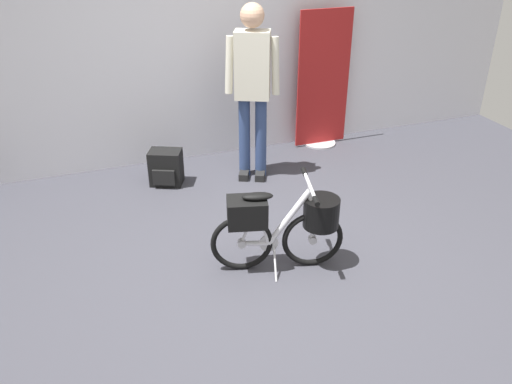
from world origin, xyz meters
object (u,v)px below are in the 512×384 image
(floor_banner_stand, at_px, (323,88))
(folding_bike_foreground, at_px, (284,223))
(backpack_on_floor, at_px, (166,168))
(visitor_near_wall, at_px, (252,83))

(floor_banner_stand, bearing_deg, folding_bike_foreground, -122.66)
(folding_bike_foreground, height_order, backpack_on_floor, folding_bike_foreground)
(folding_bike_foreground, distance_m, visitor_near_wall, 1.66)
(floor_banner_stand, distance_m, folding_bike_foreground, 2.41)
(backpack_on_floor, bearing_deg, visitor_near_wall, -6.92)
(floor_banner_stand, height_order, visitor_near_wall, visitor_near_wall)
(floor_banner_stand, relative_size, visitor_near_wall, 0.89)
(floor_banner_stand, xyz_separation_m, visitor_near_wall, (-0.98, -0.49, 0.29))
(visitor_near_wall, xyz_separation_m, backpack_on_floor, (-0.85, 0.10, -0.78))
(floor_banner_stand, xyz_separation_m, folding_bike_foreground, (-1.29, -2.02, -0.27))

